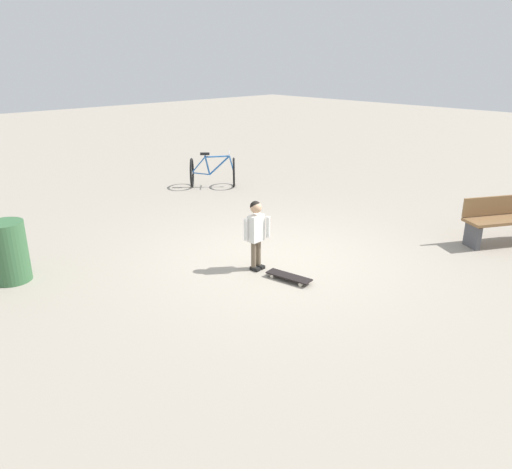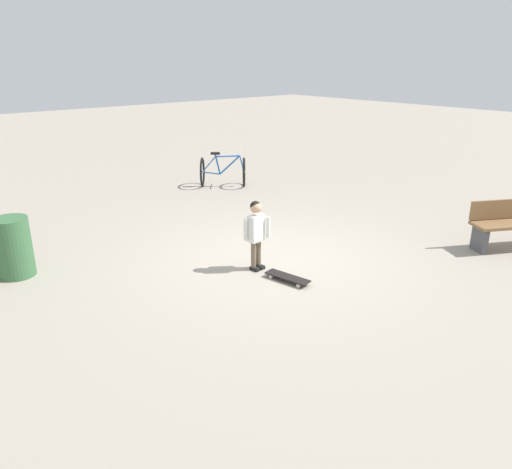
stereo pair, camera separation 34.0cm
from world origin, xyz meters
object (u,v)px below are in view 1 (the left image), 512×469
Objects in this scene: bicycle_far at (213,171)px; trash_bin at (9,252)px; skateboard at (289,277)px; street_bench at (508,219)px; child_person at (256,228)px.

trash_bin reaches higher than bicycle_far.
bicycle_far reaches higher than skateboard.
street_bench is (-1.24, 6.46, 0.04)m from bicycle_far.
trash_bin is (5.45, 2.25, 0.06)m from bicycle_far.
child_person is 5.09m from bicycle_far.
bicycle_far is 1.46× the size of trash_bin.
street_bench is (-3.88, 2.12, -0.23)m from child_person.
child_person is 0.83× the size of bicycle_far.
trash_bin is (6.69, -4.21, 0.01)m from street_bench.
trash_bin reaches higher than street_bench.
child_person is 4.43m from street_bench.
street_bench is at bearing 100.85° from bicycle_far.
skateboard is 0.44× the size of street_bench.
bicycle_far is at bearing -79.15° from street_bench.
child_person is at bearing 58.69° from bicycle_far.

